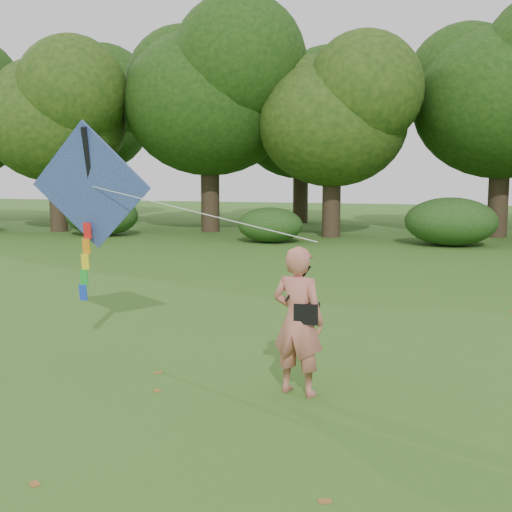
# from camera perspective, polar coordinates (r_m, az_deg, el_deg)

# --- Properties ---
(ground) EXTENTS (100.00, 100.00, 0.00)m
(ground) POSITION_cam_1_polar(r_m,az_deg,el_deg) (8.79, -2.20, -11.47)
(ground) COLOR #265114
(ground) RESTS_ON ground
(man_kite_flyer) EXTENTS (0.79, 0.61, 1.93)m
(man_kite_flyer) POSITION_cam_1_polar(r_m,az_deg,el_deg) (8.25, 3.76, -5.77)
(man_kite_flyer) COLOR #C26B5B
(man_kite_flyer) RESTS_ON ground
(crossbody_bag) EXTENTS (0.43, 0.20, 0.74)m
(crossbody_bag) POSITION_cam_1_polar(r_m,az_deg,el_deg) (8.17, 4.52, -5.00)
(crossbody_bag) COLOR black
(crossbody_bag) RESTS_ON ground
(flying_kite) EXTENTS (5.06, 1.82, 2.93)m
(flying_kite) POSITION_cam_1_polar(r_m,az_deg,el_deg) (10.73, -14.46, 5.75)
(flying_kite) COLOR #2565A2
(flying_kite) RESTS_ON ground
(tree_line) EXTENTS (54.70, 15.30, 9.48)m
(tree_line) POSITION_cam_1_polar(r_m,az_deg,el_deg) (30.90, 14.63, 12.38)
(tree_line) COLOR #3A2D1E
(tree_line) RESTS_ON ground
(shrub_band) EXTENTS (39.15, 3.22, 1.88)m
(shrub_band) POSITION_cam_1_polar(r_m,az_deg,el_deg) (25.78, 8.63, 2.99)
(shrub_band) COLOR #264919
(shrub_band) RESTS_ON ground
(fallen_leaves) EXTENTS (10.81, 10.76, 0.01)m
(fallen_leaves) POSITION_cam_1_polar(r_m,az_deg,el_deg) (8.73, -0.64, -11.57)
(fallen_leaves) COLOR brown
(fallen_leaves) RESTS_ON ground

